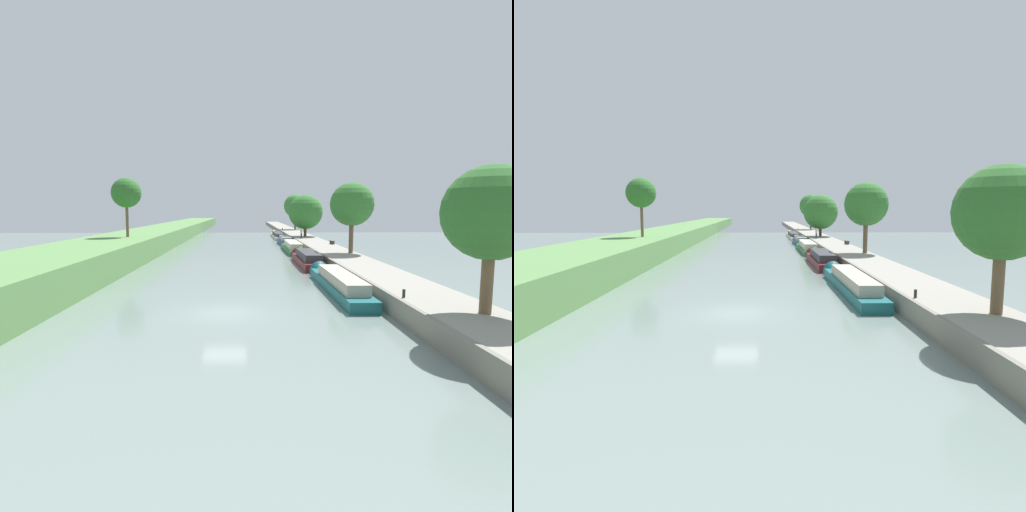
{
  "view_description": "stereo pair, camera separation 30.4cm",
  "coord_description": "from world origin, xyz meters",
  "views": [
    {
      "loc": [
        1.14,
        -23.05,
        5.96
      ],
      "look_at": [
        2.39,
        19.88,
        1.0
      ],
      "focal_mm": 28.75,
      "sensor_mm": 36.0,
      "label": 1
    },
    {
      "loc": [
        1.45,
        -23.06,
        5.96
      ],
      "look_at": [
        2.39,
        19.88,
        1.0
      ],
      "focal_mm": 28.75,
      "sensor_mm": 36.0,
      "label": 2
    }
  ],
  "objects": [
    {
      "name": "narrowboat_maroon",
      "position": [
        7.82,
        20.34,
        0.63
      ],
      "size": [
        2.02,
        11.91,
        2.11
      ],
      "color": "maroon",
      "rests_on": "ground_plane"
    },
    {
      "name": "tree_rightbank_midnear",
      "position": [
        12.78,
        21.12,
        6.43
      ],
      "size": [
        4.71,
        4.71,
        7.65
      ],
      "color": "brown",
      "rests_on": "right_towpath"
    },
    {
      "name": "narrowboat_green",
      "position": [
        7.85,
        34.32,
        0.59
      ],
      "size": [
        1.97,
        13.37,
        2.07
      ],
      "color": "#1E6033",
      "rests_on": "ground_plane"
    },
    {
      "name": "park_bench",
      "position": [
        13.18,
        32.46,
        1.51
      ],
      "size": [
        0.44,
        1.5,
        0.47
      ],
      "color": "#333338",
      "rests_on": "right_towpath"
    },
    {
      "name": "ground_plane",
      "position": [
        0.0,
        0.0,
        0.0
      ],
      "size": [
        160.0,
        160.0,
        0.0
      ],
      "primitive_type": "plane",
      "color": "slate"
    },
    {
      "name": "tree_rightbank_far",
      "position": [
        13.13,
        73.0,
        6.64
      ],
      "size": [
        5.39,
        5.39,
        8.18
      ],
      "color": "brown",
      "rests_on": "right_towpath"
    },
    {
      "name": "tree_rightbank_midfar",
      "position": [
        11.81,
        48.26,
        5.4
      ],
      "size": [
        5.98,
        5.98,
        7.23
      ],
      "color": "#4C3828",
      "rests_on": "right_towpath"
    },
    {
      "name": "tree_rightbank_near",
      "position": [
        12.25,
        -4.9,
        5.76
      ],
      "size": [
        4.31,
        4.31,
        6.78
      ],
      "color": "brown",
      "rests_on": "right_towpath"
    },
    {
      "name": "mooring_bollard_far",
      "position": [
        9.81,
        69.53,
        1.39
      ],
      "size": [
        0.16,
        0.16,
        0.45
      ],
      "color": "black",
      "rests_on": "right_towpath"
    },
    {
      "name": "narrowboat_blue",
      "position": [
        8.08,
        46.71,
        0.55
      ],
      "size": [
        1.83,
        10.26,
        1.88
      ],
      "color": "#283D93",
      "rests_on": "ground_plane"
    },
    {
      "name": "person_walking",
      "position": [
        10.4,
        42.94,
        2.04
      ],
      "size": [
        0.34,
        0.34,
        1.66
      ],
      "color": "#282D42",
      "rests_on": "right_towpath"
    },
    {
      "name": "narrowboat_teal",
      "position": [
        7.96,
        6.43,
        0.6
      ],
      "size": [
        1.85,
        14.44,
        1.97
      ],
      "color": "#195B60",
      "rests_on": "ground_plane"
    },
    {
      "name": "narrowboat_cream",
      "position": [
        8.01,
        61.53,
        0.48
      ],
      "size": [
        1.87,
        16.84,
        1.78
      ],
      "color": "beige",
      "rests_on": "ground_plane"
    },
    {
      "name": "mooring_bollard_near",
      "position": [
        9.81,
        -1.43,
        1.39
      ],
      "size": [
        0.16,
        0.16,
        0.45
      ],
      "color": "black",
      "rests_on": "right_towpath"
    },
    {
      "name": "right_towpath",
      "position": [
        11.57,
        0.0,
        0.58
      ],
      "size": [
        4.11,
        260.0,
        1.16
      ],
      "color": "gray",
      "rests_on": "ground_plane"
    },
    {
      "name": "tree_leftbank_downstream",
      "position": [
        -13.02,
        27.13,
        7.84
      ],
      "size": [
        3.57,
        3.57,
        7.11
      ],
      "color": "brown",
      "rests_on": "left_grassy_bank"
    },
    {
      "name": "stone_quay",
      "position": [
        9.39,
        0.0,
        0.61
      ],
      "size": [
        0.25,
        260.0,
        1.21
      ],
      "color": "gray",
      "rests_on": "ground_plane"
    }
  ]
}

